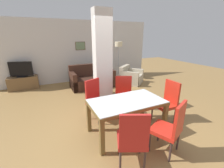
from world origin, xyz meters
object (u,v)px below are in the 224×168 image
(armchair, at_px, (131,77))
(coffee_table, at_px, (99,90))
(dining_chair_near_right, at_px, (171,127))
(sofa, at_px, (92,79))
(bottle, at_px, (105,81))
(tv_screen, at_px, (21,70))
(dining_chair_far_right, at_px, (124,94))
(dining_chair_head_right, at_px, (167,100))
(tv_stand, at_px, (24,83))
(dining_chair_far_left, at_px, (96,98))
(dining_table, at_px, (127,108))
(dining_chair_near_left, at_px, (132,138))
(floor_lamp, at_px, (119,48))

(armchair, relative_size, coffee_table, 1.57)
(dining_chair_near_right, xyz_separation_m, sofa, (-0.08, 4.17, -0.24))
(sofa, relative_size, bottle, 6.26)
(tv_screen, bearing_deg, coffee_table, 157.94)
(dining_chair_far_right, xyz_separation_m, sofa, (-0.08, 2.51, -0.24))
(dining_chair_far_right, height_order, dining_chair_head_right, same)
(bottle, relative_size, tv_stand, 0.26)
(sofa, distance_m, armchair, 1.73)
(bottle, bearing_deg, dining_chair_near_right, -90.60)
(dining_chair_near_right, distance_m, bottle, 3.06)
(dining_chair_head_right, distance_m, dining_chair_far_left, 1.76)
(tv_screen, bearing_deg, bottle, 159.68)
(dining_chair_far_left, distance_m, coffee_table, 1.53)
(dining_chair_far_right, xyz_separation_m, dining_chair_head_right, (0.77, -0.81, 0.00))
(dining_chair_near_right, bearing_deg, tv_screen, 93.69)
(armchair, xyz_separation_m, tv_screen, (-4.26, 1.16, 0.52))
(dining_table, bearing_deg, sofa, 84.71)
(bottle, xyz_separation_m, tv_stand, (-2.67, 1.98, -0.27))
(dining_chair_far_left, height_order, tv_stand, dining_chair_far_left)
(coffee_table, xyz_separation_m, tv_screen, (-2.47, 1.95, 0.58))
(tv_screen, bearing_deg, dining_chair_far_right, 144.31)
(dining_chair_far_left, relative_size, tv_screen, 1.24)
(dining_chair_near_left, bearing_deg, bottle, 100.11)
(dining_chair_near_right, distance_m, coffee_table, 3.11)
(dining_table, relative_size, floor_lamp, 0.87)
(dining_chair_far_left, relative_size, tv_stand, 0.95)
(dining_chair_near_left, xyz_separation_m, dining_chair_far_left, (0.00, 1.69, 0.00))
(dining_chair_near_left, height_order, bottle, dining_chair_near_left)
(dining_chair_near_right, distance_m, floor_lamp, 5.09)
(sofa, xyz_separation_m, floor_lamp, (1.55, 0.60, 1.20))
(dining_chair_head_right, bearing_deg, dining_chair_near_left, 118.26)
(dining_chair_far_left, xyz_separation_m, tv_stand, (-1.87, 3.32, -0.29))
(dining_chair_near_left, relative_size, coffee_table, 1.33)
(coffee_table, bearing_deg, dining_chair_near_right, -86.91)
(dining_chair_far_right, distance_m, bottle, 1.39)
(dining_table, relative_size, sofa, 0.89)
(bottle, xyz_separation_m, tv_screen, (-2.67, 1.98, 0.27))
(tv_stand, bearing_deg, sofa, -18.56)
(tv_stand, bearing_deg, armchair, -15.28)
(dining_chair_far_left, bearing_deg, dining_chair_near_right, 90.00)
(dining_chair_near_right, height_order, dining_chair_head_right, same)
(tv_screen, height_order, floor_lamp, floor_lamp)
(dining_table, relative_size, dining_chair_far_left, 1.51)
(dining_table, distance_m, dining_chair_far_right, 0.89)
(armchair, height_order, tv_screen, tv_screen)
(dining_table, xyz_separation_m, dining_chair_near_right, (0.38, -0.86, -0.05))
(dining_chair_far_left, height_order, sofa, dining_chair_far_left)
(dining_chair_far_right, bearing_deg, tv_stand, -26.43)
(dining_chair_near_right, height_order, sofa, dining_chair_near_right)
(dining_chair_near_left, xyz_separation_m, tv_screen, (-1.87, 5.00, 0.25))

